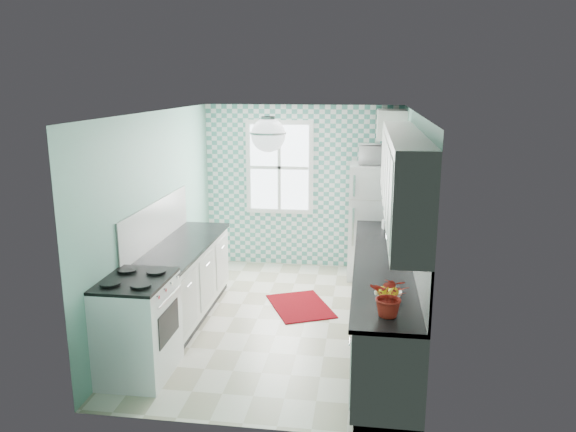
# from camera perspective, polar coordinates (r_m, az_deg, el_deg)

# --- Properties ---
(floor) EXTENTS (3.00, 4.40, 0.02)m
(floor) POSITION_cam_1_polar(r_m,az_deg,el_deg) (6.96, -0.71, -10.60)
(floor) COLOR silver
(floor) RESTS_ON ground
(ceiling) EXTENTS (3.00, 4.40, 0.02)m
(ceiling) POSITION_cam_1_polar(r_m,az_deg,el_deg) (6.37, -0.77, 10.58)
(ceiling) COLOR white
(ceiling) RESTS_ON wall_back
(wall_back) EXTENTS (3.00, 0.02, 2.50)m
(wall_back) POSITION_cam_1_polar(r_m,az_deg,el_deg) (8.69, 1.47, 3.00)
(wall_back) COLOR #6FA896
(wall_back) RESTS_ON floor
(wall_front) EXTENTS (3.00, 0.02, 2.50)m
(wall_front) POSITION_cam_1_polar(r_m,az_deg,el_deg) (4.48, -5.06, -7.27)
(wall_front) COLOR #6FA896
(wall_front) RESTS_ON floor
(wall_left) EXTENTS (0.02, 4.40, 2.50)m
(wall_left) POSITION_cam_1_polar(r_m,az_deg,el_deg) (6.94, -13.16, -0.06)
(wall_left) COLOR #6FA896
(wall_left) RESTS_ON floor
(wall_right) EXTENTS (0.02, 4.40, 2.50)m
(wall_right) POSITION_cam_1_polar(r_m,az_deg,el_deg) (6.50, 12.54, -0.93)
(wall_right) COLOR #6FA896
(wall_right) RESTS_ON floor
(accent_wall) EXTENTS (3.00, 0.01, 2.50)m
(accent_wall) POSITION_cam_1_polar(r_m,az_deg,el_deg) (8.67, 1.45, 2.97)
(accent_wall) COLOR teal
(accent_wall) RESTS_ON wall_back
(window) EXTENTS (1.04, 0.05, 1.44)m
(window) POSITION_cam_1_polar(r_m,az_deg,el_deg) (8.64, -0.87, 4.95)
(window) COLOR white
(window) RESTS_ON wall_back
(backsplash_right) EXTENTS (0.02, 3.60, 0.51)m
(backsplash_right) POSITION_cam_1_polar(r_m,az_deg,el_deg) (6.13, 12.58, -2.34)
(backsplash_right) COLOR white
(backsplash_right) RESTS_ON wall_right
(backsplash_left) EXTENTS (0.02, 2.15, 0.51)m
(backsplash_left) POSITION_cam_1_polar(r_m,az_deg,el_deg) (6.87, -13.19, -0.66)
(backsplash_left) COLOR white
(backsplash_left) RESTS_ON wall_left
(upper_cabinets_right) EXTENTS (0.33, 3.20, 0.90)m
(upper_cabinets_right) POSITION_cam_1_polar(r_m,az_deg,el_deg) (5.77, 11.57, 3.92)
(upper_cabinets_right) COLOR silver
(upper_cabinets_right) RESTS_ON wall_right
(upper_cabinet_fridge) EXTENTS (0.40, 0.74, 0.40)m
(upper_cabinet_fridge) POSITION_cam_1_polar(r_m,az_deg,el_deg) (8.14, 10.45, 9.17)
(upper_cabinet_fridge) COLOR silver
(upper_cabinet_fridge) RESTS_ON wall_right
(ceiling_light) EXTENTS (0.34, 0.34, 0.35)m
(ceiling_light) POSITION_cam_1_polar(r_m,az_deg,el_deg) (5.59, -2.02, 8.26)
(ceiling_light) COLOR silver
(ceiling_light) RESTS_ON ceiling
(base_cabinets_right) EXTENTS (0.60, 3.60, 0.90)m
(base_cabinets_right) POSITION_cam_1_polar(r_m,az_deg,el_deg) (6.35, 9.62, -8.74)
(base_cabinets_right) COLOR white
(base_cabinets_right) RESTS_ON floor
(countertop_right) EXTENTS (0.63, 3.60, 0.04)m
(countertop_right) POSITION_cam_1_polar(r_m,az_deg,el_deg) (6.19, 9.65, -4.71)
(countertop_right) COLOR black
(countertop_right) RESTS_ON base_cabinets_right
(base_cabinets_left) EXTENTS (0.60, 2.15, 0.90)m
(base_cabinets_left) POSITION_cam_1_polar(r_m,az_deg,el_deg) (6.99, -10.64, -6.67)
(base_cabinets_left) COLOR white
(base_cabinets_left) RESTS_ON floor
(countertop_left) EXTENTS (0.63, 2.15, 0.04)m
(countertop_left) POSITION_cam_1_polar(r_m,az_deg,el_deg) (6.84, -10.69, -2.98)
(countertop_left) COLOR black
(countertop_left) RESTS_ON base_cabinets_left
(fridge) EXTENTS (0.73, 0.73, 1.68)m
(fridge) POSITION_cam_1_polar(r_m,az_deg,el_deg) (8.31, 8.74, -0.53)
(fridge) COLOR silver
(fridge) RESTS_ON floor
(stove) EXTENTS (0.65, 0.81, 0.98)m
(stove) POSITION_cam_1_polar(r_m,az_deg,el_deg) (5.77, -15.08, -10.71)
(stove) COLOR white
(stove) RESTS_ON floor
(sink) EXTENTS (0.55, 0.46, 0.53)m
(sink) POSITION_cam_1_polar(r_m,az_deg,el_deg) (7.14, 9.60, -2.18)
(sink) COLOR silver
(sink) RESTS_ON countertop_right
(rug) EXTENTS (1.01, 1.16, 0.02)m
(rug) POSITION_cam_1_polar(r_m,az_deg,el_deg) (7.34, 1.26, -9.14)
(rug) COLOR #5F1404
(rug) RESTS_ON floor
(dish_towel) EXTENTS (0.11, 0.23, 0.36)m
(dish_towel) POSITION_cam_1_polar(r_m,az_deg,el_deg) (7.30, 6.97, -5.42)
(dish_towel) COLOR #6AB4A3
(dish_towel) RESTS_ON base_cabinets_right
(fruit_bowl) EXTENTS (0.29, 0.29, 0.06)m
(fruit_bowl) POSITION_cam_1_polar(r_m,az_deg,el_deg) (5.16, 10.13, -7.90)
(fruit_bowl) COLOR white
(fruit_bowl) RESTS_ON countertop_right
(potted_plant) EXTENTS (0.38, 0.35, 0.36)m
(potted_plant) POSITION_cam_1_polar(r_m,az_deg,el_deg) (4.73, 10.37, -7.98)
(potted_plant) COLOR red
(potted_plant) RESTS_ON countertop_right
(soap_bottle) EXTENTS (0.11, 0.11, 0.19)m
(soap_bottle) POSITION_cam_1_polar(r_m,az_deg,el_deg) (7.50, 9.92, -0.60)
(soap_bottle) COLOR #87A6C0
(soap_bottle) RESTS_ON countertop_right
(microwave) EXTENTS (0.51, 0.36, 0.28)m
(microwave) POSITION_cam_1_polar(r_m,az_deg,el_deg) (8.13, 8.99, 6.19)
(microwave) COLOR white
(microwave) RESTS_ON fridge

